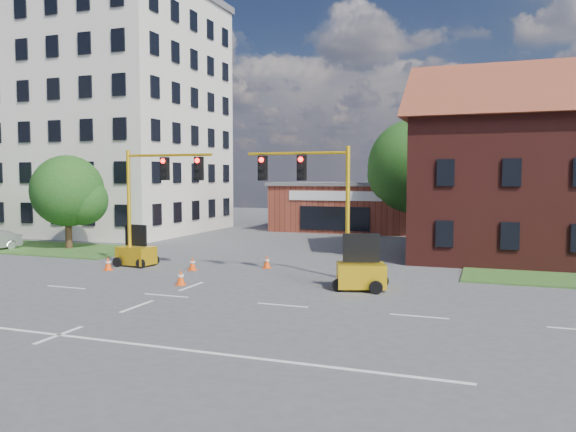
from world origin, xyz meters
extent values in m
plane|color=#48484B|center=(0.00, 0.00, 0.00)|extent=(120.00, 120.00, 0.00)
cube|color=silver|center=(-20.00, 22.00, 10.00)|extent=(18.00, 15.00, 20.00)
cube|color=maroon|center=(0.00, 30.00, 2.00)|extent=(12.00, 8.00, 4.00)
cube|color=#5A5A5D|center=(0.00, 30.00, 4.15)|extent=(12.40, 8.40, 0.30)
cube|color=silver|center=(0.00, 25.95, 3.20)|extent=(8.00, 0.10, 0.80)
cube|color=black|center=(0.00, 25.95, 1.30)|extent=(6.00, 0.10, 2.00)
cylinder|color=#3B2215|center=(6.50, 27.00, 1.99)|extent=(0.44, 0.44, 3.98)
sphere|color=#164816|center=(6.50, 27.00, 5.60)|extent=(7.75, 7.75, 7.75)
sphere|color=#164816|center=(8.05, 27.30, 4.70)|extent=(5.42, 5.42, 5.42)
cylinder|color=#3B2215|center=(-14.00, 10.50, 1.37)|extent=(0.44, 0.44, 2.74)
sphere|color=#164816|center=(-14.00, 10.50, 3.85)|extent=(4.70, 4.70, 4.70)
sphere|color=#164816|center=(-13.06, 10.80, 3.23)|extent=(3.29, 3.29, 3.29)
cube|color=#969691|center=(-6.00, 6.00, 0.15)|extent=(0.60, 0.60, 0.30)
cylinder|color=yellow|center=(-6.00, 6.00, 3.10)|extent=(0.20, 0.20, 6.20)
cylinder|color=yellow|center=(-3.50, 6.00, 5.90)|extent=(5.00, 0.14, 0.14)
cube|color=black|center=(-3.75, 6.00, 5.20)|extent=(0.40, 0.32, 1.20)
cube|color=black|center=(-1.75, 6.00, 5.20)|extent=(0.40, 0.32, 1.20)
sphere|color=#FF0C07|center=(-3.75, 5.82, 5.60)|extent=(0.24, 0.24, 0.24)
cube|color=#969691|center=(6.00, 6.00, 0.15)|extent=(0.60, 0.60, 0.30)
cylinder|color=yellow|center=(6.00, 6.00, 3.10)|extent=(0.20, 0.20, 6.20)
cylinder|color=yellow|center=(3.50, 6.00, 5.90)|extent=(5.00, 0.14, 0.14)
cube|color=black|center=(3.75, 6.00, 5.20)|extent=(0.40, 0.32, 1.20)
cube|color=black|center=(1.75, 6.00, 5.20)|extent=(0.40, 0.32, 1.20)
sphere|color=#FF0C07|center=(3.75, 5.82, 5.60)|extent=(0.24, 0.24, 0.24)
cube|color=yellow|center=(-5.63, 6.04, 0.57)|extent=(2.04, 1.52, 0.93)
cube|color=black|center=(-5.63, 6.04, 1.66)|extent=(1.45, 0.35, 1.14)
cube|color=yellow|center=(7.12, 3.85, 0.61)|extent=(2.33, 1.91, 1.00)
cube|color=black|center=(7.12, 3.85, 1.78)|extent=(1.52, 0.62, 1.23)
cube|color=#FF490D|center=(-6.15, 4.33, 0.02)|extent=(0.38, 0.38, 0.04)
cone|color=#FF490D|center=(-6.15, 4.33, 0.35)|extent=(0.40, 0.40, 0.70)
cylinder|color=silver|center=(-6.15, 4.33, 0.42)|extent=(0.27, 0.27, 0.09)
cube|color=#FF490D|center=(-2.06, 5.77, 0.02)|extent=(0.38, 0.38, 0.04)
cone|color=#FF490D|center=(-2.06, 5.77, 0.35)|extent=(0.40, 0.40, 0.70)
cylinder|color=silver|center=(-2.06, 5.77, 0.42)|extent=(0.27, 0.27, 0.09)
cube|color=#FF490D|center=(-0.59, 2.12, 0.02)|extent=(0.38, 0.38, 0.04)
cone|color=#FF490D|center=(-0.59, 2.12, 0.35)|extent=(0.40, 0.40, 0.70)
cylinder|color=silver|center=(-0.59, 2.12, 0.42)|extent=(0.27, 0.27, 0.09)
cube|color=#FF490D|center=(1.28, 7.68, 0.02)|extent=(0.38, 0.38, 0.04)
cone|color=#FF490D|center=(1.28, 7.68, 0.35)|extent=(0.40, 0.40, 0.70)
cylinder|color=silver|center=(1.28, 7.68, 0.42)|extent=(0.27, 0.27, 0.09)
imported|color=white|center=(12.75, 16.00, 0.66)|extent=(4.98, 2.69, 1.33)
camera|label=1|loc=(12.17, -19.34, 4.78)|focal=35.00mm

